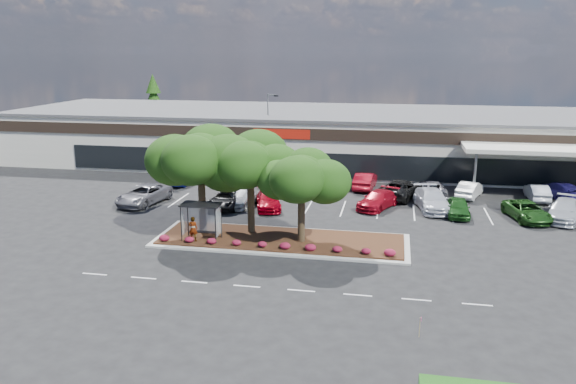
% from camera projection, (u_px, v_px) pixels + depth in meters
% --- Properties ---
extents(ground, '(160.00, 160.00, 0.00)m').
position_uv_depth(ground, '(299.00, 264.00, 35.84)').
color(ground, black).
rests_on(ground, ground).
extents(retail_store, '(80.40, 25.20, 6.25)m').
position_uv_depth(retail_store, '(348.00, 137.00, 67.33)').
color(retail_store, beige).
rests_on(retail_store, ground).
extents(landscape_island, '(18.00, 6.00, 0.26)m').
position_uv_depth(landscape_island, '(281.00, 240.00, 39.98)').
color(landscape_island, '#ACADA7').
rests_on(landscape_island, ground).
extents(lane_markings, '(33.12, 20.06, 0.01)m').
position_uv_depth(lane_markings, '(319.00, 218.00, 45.78)').
color(lane_markings, silver).
rests_on(lane_markings, ground).
extents(shrub_row, '(17.00, 0.80, 0.50)m').
position_uv_depth(shrub_row, '(275.00, 245.00, 37.89)').
color(shrub_row, maroon).
rests_on(shrub_row, landscape_island).
extents(bus_shelter, '(2.75, 1.55, 2.59)m').
position_uv_depth(bus_shelter, '(202.00, 211.00, 39.45)').
color(bus_shelter, black).
rests_on(bus_shelter, landscape_island).
extents(island_tree_west, '(7.20, 7.20, 7.89)m').
position_uv_depth(island_tree_west, '(201.00, 179.00, 40.56)').
color(island_tree_west, '#16350D').
rests_on(island_tree_west, landscape_island).
extents(island_tree_mid, '(6.60, 6.60, 7.32)m').
position_uv_depth(island_tree_mid, '(251.00, 183.00, 40.65)').
color(island_tree_mid, '#16350D').
rests_on(island_tree_mid, landscape_island).
extents(island_tree_east, '(5.80, 5.80, 6.50)m').
position_uv_depth(island_tree_east, '(302.00, 196.00, 38.59)').
color(island_tree_east, '#16350D').
rests_on(island_tree_east, landscape_island).
extents(conifer_north_west, '(4.40, 4.40, 10.00)m').
position_uv_depth(conifer_north_west, '(154.00, 107.00, 83.90)').
color(conifer_north_west, '#16350D').
rests_on(conifer_north_west, ground).
extents(person_waiting, '(0.65, 0.42, 1.77)m').
position_uv_depth(person_waiting, '(193.00, 229.00, 39.22)').
color(person_waiting, '#594C47').
rests_on(person_waiting, landscape_island).
extents(light_pole, '(1.40, 0.82, 8.63)m').
position_uv_depth(light_pole, '(269.00, 137.00, 63.12)').
color(light_pole, '#ACADA7').
rests_on(light_pole, ground).
extents(survey_stake, '(0.07, 0.14, 1.03)m').
position_uv_depth(survey_stake, '(420.00, 324.00, 26.55)').
color(survey_stake, '#A38A55').
rests_on(survey_stake, ground).
extents(car_0, '(3.73, 6.37, 1.66)m').
position_uv_depth(car_0, '(144.00, 195.00, 49.77)').
color(car_0, '#5B5B63').
rests_on(car_0, ground).
extents(car_1, '(3.06, 5.63, 1.55)m').
position_uv_depth(car_1, '(243.00, 196.00, 49.36)').
color(car_1, '#999DA2').
rests_on(car_1, ground).
extents(car_2, '(2.72, 5.45, 1.48)m').
position_uv_depth(car_2, '(228.00, 199.00, 48.75)').
color(car_2, black).
rests_on(car_2, ground).
extents(car_3, '(3.27, 5.35, 1.45)m').
position_uv_depth(car_3, '(268.00, 200.00, 48.32)').
color(car_3, maroon).
rests_on(car_3, ground).
extents(car_4, '(4.03, 5.54, 1.49)m').
position_uv_depth(car_4, '(378.00, 200.00, 48.36)').
color(car_4, maroon).
rests_on(car_4, ground).
extents(car_5, '(3.39, 6.18, 1.70)m').
position_uv_depth(car_5, '(432.00, 200.00, 47.88)').
color(car_5, silver).
rests_on(car_5, ground).
extents(car_6, '(1.88, 4.39, 1.48)m').
position_uv_depth(car_6, '(458.00, 207.00, 46.08)').
color(car_6, '#1B4D18').
rests_on(car_6, ground).
extents(car_7, '(3.53, 5.66, 1.46)m').
position_uv_depth(car_7, '(527.00, 211.00, 45.05)').
color(car_7, '#1C4716').
rests_on(car_7, ground).
extents(car_8, '(4.19, 6.07, 1.63)m').
position_uv_depth(car_8, '(565.00, 210.00, 44.92)').
color(car_8, '#B7BCC3').
rests_on(car_8, ground).
extents(car_9, '(3.28, 5.81, 1.59)m').
position_uv_depth(car_9, '(184.00, 176.00, 57.25)').
color(car_9, navy).
rests_on(car_9, ground).
extents(car_10, '(2.11, 4.85, 1.63)m').
position_uv_depth(car_10, '(241.00, 183.00, 54.05)').
color(car_10, maroon).
rests_on(car_10, ground).
extents(car_11, '(3.55, 5.40, 1.45)m').
position_uv_depth(car_11, '(263.00, 177.00, 57.02)').
color(car_11, black).
rests_on(car_11, ground).
extents(car_12, '(2.19, 5.17, 1.66)m').
position_uv_depth(car_12, '(365.00, 181.00, 55.11)').
color(car_12, maroon).
rests_on(car_12, ground).
extents(car_13, '(4.80, 6.71, 1.70)m').
position_uv_depth(car_13, '(401.00, 189.00, 51.81)').
color(car_13, black).
rests_on(car_13, ground).
extents(car_14, '(2.59, 5.00, 1.35)m').
position_uv_depth(car_14, '(432.00, 188.00, 52.82)').
color(car_14, '#505057').
rests_on(car_14, ground).
extents(car_15, '(3.08, 4.82, 1.50)m').
position_uv_depth(car_15, '(470.00, 189.00, 51.98)').
color(car_15, white).
rests_on(car_15, ground).
extents(car_16, '(1.63, 4.53, 1.49)m').
position_uv_depth(car_16, '(537.00, 192.00, 50.94)').
color(car_16, silver).
rests_on(car_16, ground).
extents(car_17, '(4.08, 5.69, 1.53)m').
position_uv_depth(car_17, '(558.00, 190.00, 51.75)').
color(car_17, navy).
rests_on(car_17, ground).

